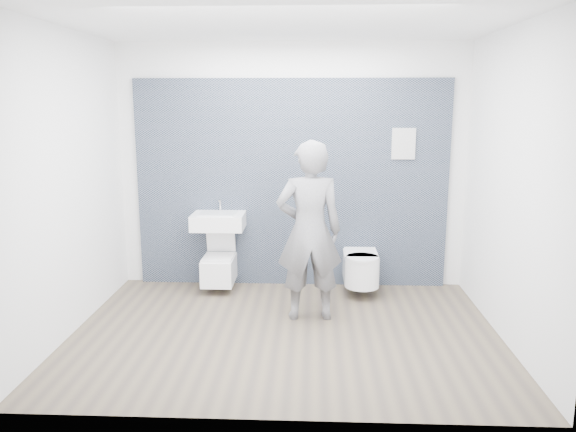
{
  "coord_description": "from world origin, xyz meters",
  "views": [
    {
      "loc": [
        0.25,
        -4.97,
        2.13
      ],
      "look_at": [
        0.0,
        0.6,
        1.0
      ],
      "focal_mm": 35.0,
      "sensor_mm": 36.0,
      "label": 1
    }
  ],
  "objects_px": {
    "toilet_square": "(219,268)",
    "visitor": "(309,231)",
    "toilet_rounded": "(361,268)",
    "washbasin": "(218,221)"
  },
  "relations": [
    {
      "from": "washbasin",
      "to": "toilet_square",
      "type": "xyz_separation_m",
      "value": [
        0.0,
        -0.03,
        -0.55
      ]
    },
    {
      "from": "toilet_square",
      "to": "toilet_rounded",
      "type": "height_order",
      "value": "toilet_square"
    },
    {
      "from": "toilet_square",
      "to": "visitor",
      "type": "distance_m",
      "value": 1.46
    },
    {
      "from": "toilet_square",
      "to": "toilet_rounded",
      "type": "xyz_separation_m",
      "value": [
        1.62,
        -0.08,
        0.04
      ]
    },
    {
      "from": "toilet_rounded",
      "to": "toilet_square",
      "type": "bearing_deg",
      "value": 177.35
    },
    {
      "from": "toilet_square",
      "to": "visitor",
      "type": "height_order",
      "value": "visitor"
    },
    {
      "from": "toilet_rounded",
      "to": "washbasin",
      "type": "bearing_deg",
      "value": 176.31
    },
    {
      "from": "washbasin",
      "to": "toilet_rounded",
      "type": "bearing_deg",
      "value": -3.69
    },
    {
      "from": "toilet_square",
      "to": "toilet_rounded",
      "type": "bearing_deg",
      "value": -2.65
    },
    {
      "from": "washbasin",
      "to": "visitor",
      "type": "distance_m",
      "value": 1.34
    }
  ]
}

